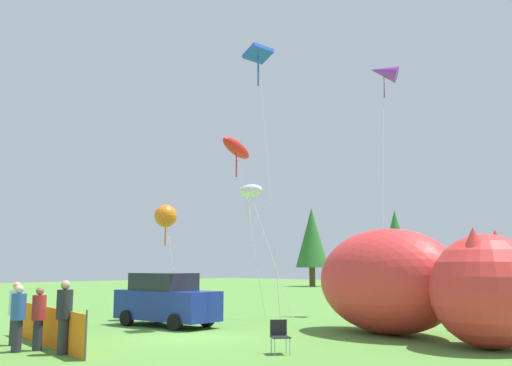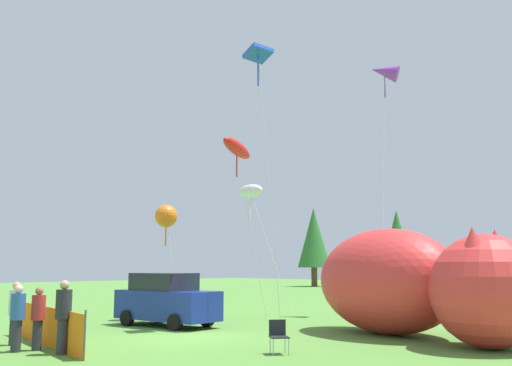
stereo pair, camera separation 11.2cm
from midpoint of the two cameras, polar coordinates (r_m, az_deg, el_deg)
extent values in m
plane|color=#548C38|center=(19.15, -6.68, -15.07)|extent=(120.00, 120.00, 0.00)
cube|color=navy|center=(22.45, -9.05, -11.95)|extent=(4.40, 2.06, 1.09)
cube|color=#1E232D|center=(22.56, -9.37, -9.70)|extent=(2.48, 1.75, 0.66)
cylinder|color=black|center=(22.13, -5.08, -13.38)|extent=(0.61, 0.29, 0.59)
cylinder|color=black|center=(20.97, -8.25, -13.62)|extent=(0.61, 0.29, 0.59)
cylinder|color=black|center=(24.01, -9.80, -12.88)|extent=(0.61, 0.29, 0.59)
cylinder|color=black|center=(22.94, -12.93, -13.02)|extent=(0.61, 0.29, 0.59)
cube|color=black|center=(15.48, 2.24, -15.14)|extent=(0.67, 0.67, 0.03)
cube|color=black|center=(15.67, 2.05, -14.27)|extent=(0.29, 0.38, 0.43)
cylinder|color=#A5A5AD|center=(15.35, 3.19, -16.01)|extent=(0.02, 0.02, 0.44)
cylinder|color=#A5A5AD|center=(15.26, 1.65, -16.07)|extent=(0.02, 0.02, 0.44)
cylinder|color=#A5A5AD|center=(15.74, 2.83, -15.82)|extent=(0.02, 0.02, 0.44)
cylinder|color=#A5A5AD|center=(15.66, 1.32, -15.87)|extent=(0.02, 0.02, 0.44)
ellipsoid|color=red|center=(20.15, 12.84, -9.52)|extent=(6.54, 4.98, 3.55)
ellipsoid|color=yellow|center=(20.19, 12.91, -11.78)|extent=(4.29, 3.56, 1.60)
sphere|color=red|center=(17.50, 21.99, -9.95)|extent=(3.19, 3.19, 3.19)
cone|color=red|center=(18.24, 22.71, -5.80)|extent=(0.89, 0.89, 0.96)
cone|color=red|center=(16.76, 20.75, -5.75)|extent=(0.89, 0.89, 0.96)
cube|color=orange|center=(18.00, -20.31, -13.30)|extent=(6.27, 1.21, 1.10)
cylinder|color=#4C4C51|center=(21.06, -22.72, -12.21)|extent=(0.05, 0.05, 1.21)
cylinder|color=#4C4C51|center=(14.98, -16.85, -14.38)|extent=(0.05, 0.05, 1.21)
cylinder|color=#2D2D38|center=(16.22, -18.92, -14.34)|extent=(0.28, 0.28, 0.91)
cylinder|color=#26262D|center=(16.15, -18.78, -11.40)|extent=(0.42, 0.42, 0.76)
sphere|color=tan|center=(16.13, -18.70, -9.63)|extent=(0.25, 0.25, 0.25)
cylinder|color=#2D2D38|center=(17.06, -22.98, -13.92)|extent=(0.26, 0.26, 0.84)
cylinder|color=#2D59A5|center=(16.99, -22.83, -11.33)|extent=(0.39, 0.39, 0.70)
sphere|color=beige|center=(16.96, -22.75, -9.76)|extent=(0.23, 0.23, 0.23)
cylinder|color=#2D2D38|center=(17.18, -21.18, -14.02)|extent=(0.25, 0.25, 0.81)
cylinder|color=#B72D2D|center=(17.11, -21.05, -11.55)|extent=(0.37, 0.37, 0.68)
sphere|color=#8C6647|center=(17.09, -20.97, -10.05)|extent=(0.22, 0.22, 0.22)
cylinder|color=#2D2D38|center=(18.51, -23.17, -13.38)|extent=(0.27, 0.27, 0.86)
cylinder|color=silver|center=(18.44, -23.03, -10.93)|extent=(0.40, 0.40, 0.72)
sphere|color=tan|center=(18.42, -22.95, -9.46)|extent=(0.23, 0.23, 0.23)
cylinder|color=silver|center=(21.38, 1.19, -0.39)|extent=(0.59, 0.66, 10.43)
cube|color=blue|center=(22.64, 0.07, 12.82)|extent=(1.12, 1.10, 0.48)
cylinder|color=blue|center=(22.40, 0.07, 11.14)|extent=(0.06, 0.06, 1.20)
cylinder|color=silver|center=(25.06, -0.64, -4.92)|extent=(0.94, 0.97, 7.48)
ellipsoid|color=red|center=(25.53, -2.10, 3.49)|extent=(1.48, 2.64, 1.03)
cylinder|color=red|center=(25.40, -2.11, 1.95)|extent=(0.06, 0.06, 1.20)
cylinder|color=silver|center=(24.95, 1.35, -7.03)|extent=(2.39, 0.26, 5.64)
ellipsoid|color=white|center=(25.88, -0.79, -0.81)|extent=(3.10, 2.07, 0.94)
cylinder|color=white|center=(25.80, -0.79, -2.36)|extent=(0.06, 0.06, 1.20)
cylinder|color=silver|center=(26.45, 12.46, -0.31)|extent=(1.11, 2.65, 11.70)
cone|color=purple|center=(29.17, 12.53, 10.78)|extent=(1.70, 1.40, 1.17)
cylinder|color=purple|center=(28.95, 12.57, 9.46)|extent=(0.06, 0.06, 1.20)
cylinder|color=silver|center=(24.66, -8.44, -8.33)|extent=(1.16, 0.04, 4.43)
sphere|color=orange|center=(25.20, -9.15, -3.27)|extent=(0.98, 0.98, 0.98)
cylinder|color=orange|center=(25.15, -9.19, -4.86)|extent=(0.06, 0.06, 1.20)
cylinder|color=brown|center=(62.83, 5.60, -9.33)|extent=(0.65, 0.65, 2.03)
cone|color=#2D6B2D|center=(62.88, 5.55, -5.44)|extent=(3.57, 3.57, 6.49)
cylinder|color=brown|center=(46.73, 13.85, -9.82)|extent=(0.50, 0.50, 1.58)
cone|color=#2D6B2D|center=(46.74, 13.71, -5.76)|extent=(2.78, 2.78, 5.05)
camera|label=1|loc=(0.06, -90.15, 0.02)|focal=40.00mm
camera|label=2|loc=(0.06, 89.85, -0.02)|focal=40.00mm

